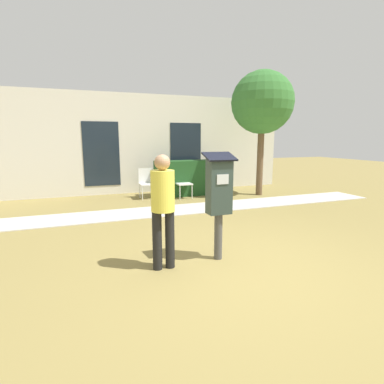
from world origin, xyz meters
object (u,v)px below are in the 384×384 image
object	(u,v)px
outdoor_chair_middle	(183,180)
parking_meter	(219,192)
person_standing	(163,203)
outdoor_chair_left	(146,181)

from	to	relation	value
outdoor_chair_middle	parking_meter	bearing A→B (deg)	-96.17
person_standing	outdoor_chair_left	distance (m)	5.08
person_standing	parking_meter	bearing A→B (deg)	25.05
parking_meter	outdoor_chair_middle	distance (m)	4.79
parking_meter	person_standing	bearing A→B (deg)	-177.07
parking_meter	outdoor_chair_middle	size ratio (longest dim) A/B	1.77
person_standing	outdoor_chair_left	size ratio (longest dim) A/B	1.76
parking_meter	outdoor_chair_middle	world-z (taller)	parking_meter
outdoor_chair_middle	outdoor_chair_left	bearing A→B (deg)	169.94
parking_meter	person_standing	world-z (taller)	parking_meter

